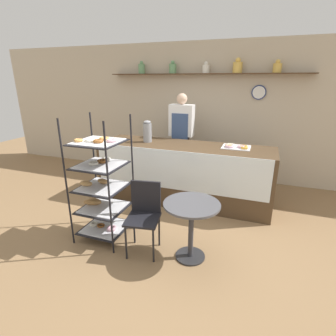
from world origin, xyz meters
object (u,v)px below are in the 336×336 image
Objects in this scene: pastry_rack at (101,186)px; coffee_carafe at (147,131)px; person_worker at (181,137)px; cafe_chair at (144,210)px; donut_tray_counter at (236,146)px; cafe_table at (191,218)px.

pastry_rack is 4.35× the size of coffee_carafe.
person_worker is 4.80× the size of coffee_carafe.
person_worker is 2.16m from cafe_chair.
coffee_carafe is 0.84× the size of donut_tray_counter.
cafe_table is 0.57m from cafe_chair.
pastry_rack reaches higher than coffee_carafe.
pastry_rack is 2.14m from donut_tray_counter.
person_worker reaches higher than pastry_rack.
person_worker reaches higher than coffee_carafe.
donut_tray_counter is (1.05, -0.52, 0.04)m from person_worker.
pastry_rack is 1.22m from cafe_table.
donut_tray_counter is (0.27, 1.57, 0.47)m from cafe_table.
person_worker is 1.17m from donut_tray_counter.
coffee_carafe is 1.48m from donut_tray_counter.
cafe_table is (0.78, -2.09, -0.44)m from person_worker.
coffee_carafe reaches higher than donut_tray_counter.
person_worker is at bearing 153.85° from donut_tray_counter.
donut_tray_counter is at bearing 45.99° from pastry_rack.
pastry_rack is 2.10m from person_worker.
cafe_chair is at bearing -84.55° from person_worker.
pastry_rack is 1.86× the size of cafe_chair.
person_worker reaches higher than donut_tray_counter.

